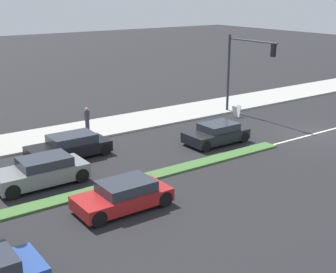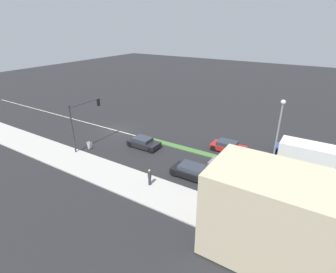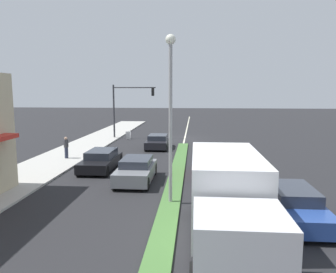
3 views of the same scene
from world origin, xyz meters
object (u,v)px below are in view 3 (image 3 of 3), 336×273
object	(u,v)px
pedestrian	(66,147)
delivery_truck	(228,200)
street_lamp	(171,98)
coupe_blue	(294,204)
traffic_signal_main	(127,102)
suv_black	(101,160)
hatchback_red	(213,165)
warning_aframe_sign	(128,135)
suv_grey	(136,170)
sedan_dark	(158,142)

from	to	relation	value
pedestrian	delivery_truck	bearing A→B (deg)	130.33
street_lamp	coupe_blue	bearing A→B (deg)	163.20
traffic_signal_main	suv_black	distance (m)	14.29
delivery_truck	suv_black	world-z (taller)	delivery_truck
hatchback_red	pedestrian	bearing A→B (deg)	-18.52
warning_aframe_sign	traffic_signal_main	bearing A→B (deg)	-71.20
pedestrian	hatchback_red	xyz separation A→B (m)	(-10.61, 3.56, -0.37)
traffic_signal_main	suv_grey	distance (m)	17.26
street_lamp	suv_grey	world-z (taller)	street_lamp
street_lamp	sedan_dark	xyz separation A→B (m)	(2.20, -14.25, -4.19)
warning_aframe_sign	sedan_dark	bearing A→B (deg)	125.85
hatchback_red	sedan_dark	xyz separation A→B (m)	(4.40, -8.94, 0.01)
sedan_dark	street_lamp	bearing A→B (deg)	98.77
sedan_dark	warning_aframe_sign	bearing A→B (deg)	-54.15
street_lamp	pedestrian	xyz separation A→B (m)	(8.41, -8.87, -3.82)
suv_grey	street_lamp	bearing A→B (deg)	122.11
pedestrian	warning_aframe_sign	world-z (taller)	pedestrian
hatchback_red	suv_grey	distance (m)	4.76
delivery_truck	sedan_dark	distance (m)	18.44
warning_aframe_sign	street_lamp	bearing A→B (deg)	106.98
traffic_signal_main	suv_black	world-z (taller)	traffic_signal_main
warning_aframe_sign	delivery_truck	xyz separation A→B (m)	(-8.13, 23.04, 1.04)
suv_grey	sedan_dark	bearing A→B (deg)	-90.00
pedestrian	coupe_blue	xyz separation A→B (m)	(-13.41, 10.38, -0.32)
pedestrian	suv_grey	size ratio (longest dim) A/B	0.38
suv_grey	warning_aframe_sign	bearing A→B (deg)	-76.82
suv_grey	hatchback_red	bearing A→B (deg)	-157.64
traffic_signal_main	hatchback_red	bearing A→B (deg)	119.56
traffic_signal_main	sedan_dark	bearing A→B (deg)	124.36
traffic_signal_main	pedestrian	distance (m)	11.73
warning_aframe_sign	suv_black	bearing A→B (deg)	93.99
traffic_signal_main	warning_aframe_sign	bearing A→B (deg)	108.80
coupe_blue	pedestrian	bearing A→B (deg)	-37.74
warning_aframe_sign	delivery_truck	distance (m)	24.45
delivery_truck	sedan_dark	size ratio (longest dim) A/B	1.95
traffic_signal_main	hatchback_red	world-z (taller)	traffic_signal_main
street_lamp	suv_grey	distance (m)	5.85
warning_aframe_sign	hatchback_red	bearing A→B (deg)	119.96
suv_grey	suv_black	bearing A→B (deg)	-43.19
street_lamp	suv_black	world-z (taller)	street_lamp
coupe_blue	sedan_dark	xyz separation A→B (m)	(7.20, -15.76, -0.05)
hatchback_red	suv_grey	size ratio (longest dim) A/B	0.95
warning_aframe_sign	hatchback_red	world-z (taller)	hatchback_red
coupe_blue	suv_grey	distance (m)	8.77
pedestrian	warning_aframe_sign	distance (m)	10.84
delivery_truck	suv_black	xyz separation A→B (m)	(7.20, -9.76, -0.86)
street_lamp	pedestrian	bearing A→B (deg)	-46.52
delivery_truck	suv_black	size ratio (longest dim) A/B	1.70
traffic_signal_main	coupe_blue	world-z (taller)	traffic_signal_main
warning_aframe_sign	coupe_blue	xyz separation A→B (m)	(-10.93, 20.92, 0.21)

